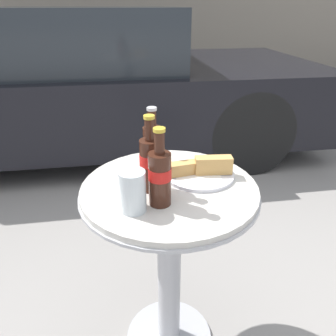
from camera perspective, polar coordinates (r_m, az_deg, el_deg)
bistro_table at (r=1.20m, az=0.22°, el=-12.48°), size 0.59×0.59×0.75m
cola_bottle_left at (r=0.94m, az=-1.44°, el=-1.33°), size 0.07×0.07×0.24m
cola_bottle_right at (r=1.01m, az=-3.11°, el=1.08°), size 0.07×0.07×0.25m
cola_bottle_center at (r=1.16m, az=-2.71°, el=4.05°), size 0.07×0.07×0.22m
drinking_glass at (r=0.93m, az=-6.14°, el=-4.34°), size 0.08×0.08×0.12m
lunch_plate_near at (r=1.13m, az=5.69°, el=-0.47°), size 0.24×0.24×0.07m
parked_car at (r=3.27m, az=-14.93°, el=13.88°), size 4.30×1.81×1.26m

